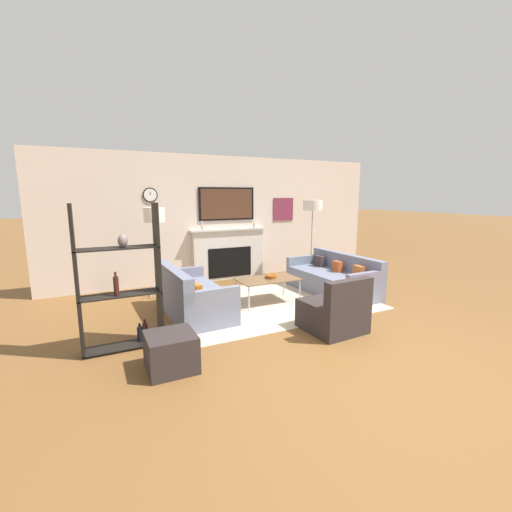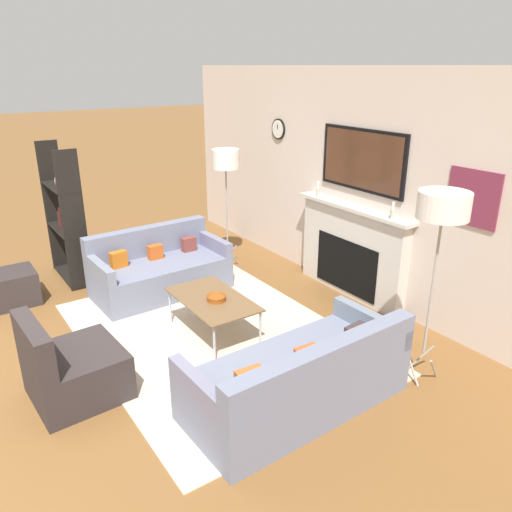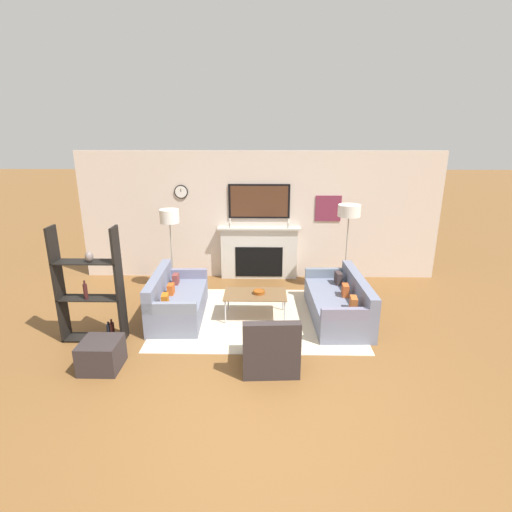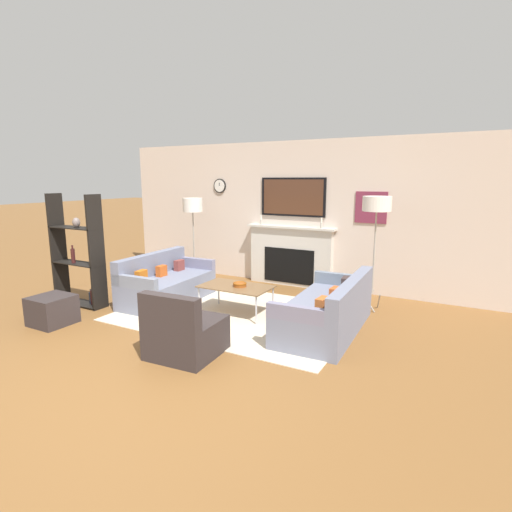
{
  "view_description": "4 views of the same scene",
  "coord_description": "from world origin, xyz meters",
  "px_view_note": "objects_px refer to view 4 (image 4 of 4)",
  "views": [
    {
      "loc": [
        -2.78,
        -2.91,
        1.88
      ],
      "look_at": [
        -0.02,
        2.7,
        0.75
      ],
      "focal_mm": 24.0,
      "sensor_mm": 36.0,
      "label": 1
    },
    {
      "loc": [
        4.08,
        -0.08,
        2.7
      ],
      "look_at": [
        -0.14,
        2.8,
        0.74
      ],
      "focal_mm": 35.0,
      "sensor_mm": 36.0,
      "label": 2
    },
    {
      "loc": [
        0.1,
        -4.08,
        3.07
      ],
      "look_at": [
        -0.03,
        2.4,
        1.04
      ],
      "focal_mm": 28.0,
      "sensor_mm": 36.0,
      "label": 3
    },
    {
      "loc": [
        2.97,
        -2.74,
        2.0
      ],
      "look_at": [
        0.23,
        2.32,
        0.89
      ],
      "focal_mm": 28.0,
      "sensor_mm": 36.0,
      "label": 4
    }
  ],
  "objects_px": {
    "couch_left": "(166,285)",
    "floor_lamp_right": "(377,206)",
    "decorative_bowl": "(240,284)",
    "couch_right": "(328,312)",
    "ottoman": "(52,310)",
    "floor_lamp_left": "(193,206)",
    "armchair": "(184,334)",
    "coffee_table": "(236,288)",
    "shelf_unit": "(78,255)"
  },
  "relations": [
    {
      "from": "floor_lamp_left",
      "to": "floor_lamp_right",
      "type": "bearing_deg",
      "value": 0.0
    },
    {
      "from": "couch_right",
      "to": "ottoman",
      "type": "distance_m",
      "value": 3.82
    },
    {
      "from": "coffee_table",
      "to": "floor_lamp_left",
      "type": "relative_size",
      "value": 0.64
    },
    {
      "from": "floor_lamp_left",
      "to": "ottoman",
      "type": "relative_size",
      "value": 3.23
    },
    {
      "from": "coffee_table",
      "to": "floor_lamp_right",
      "type": "distance_m",
      "value": 2.44
    },
    {
      "from": "ottoman",
      "to": "shelf_unit",
      "type": "bearing_deg",
      "value": 116.97
    },
    {
      "from": "ottoman",
      "to": "couch_right",
      "type": "bearing_deg",
      "value": 24.61
    },
    {
      "from": "couch_right",
      "to": "armchair",
      "type": "relative_size",
      "value": 2.41
    },
    {
      "from": "couch_left",
      "to": "floor_lamp_left",
      "type": "bearing_deg",
      "value": 104.54
    },
    {
      "from": "couch_right",
      "to": "armchair",
      "type": "distance_m",
      "value": 1.94
    },
    {
      "from": "ottoman",
      "to": "couch_left",
      "type": "bearing_deg",
      "value": 66.84
    },
    {
      "from": "floor_lamp_left",
      "to": "shelf_unit",
      "type": "xyz_separation_m",
      "value": [
        -0.77,
        -2.0,
        -0.67
      ]
    },
    {
      "from": "ottoman",
      "to": "decorative_bowl",
      "type": "bearing_deg",
      "value": 37.31
    },
    {
      "from": "couch_right",
      "to": "floor_lamp_left",
      "type": "relative_size",
      "value": 1.15
    },
    {
      "from": "floor_lamp_right",
      "to": "shelf_unit",
      "type": "height_order",
      "value": "shelf_unit"
    },
    {
      "from": "couch_right",
      "to": "shelf_unit",
      "type": "height_order",
      "value": "shelf_unit"
    },
    {
      "from": "decorative_bowl",
      "to": "shelf_unit",
      "type": "height_order",
      "value": "shelf_unit"
    },
    {
      "from": "couch_left",
      "to": "floor_lamp_right",
      "type": "relative_size",
      "value": 0.95
    },
    {
      "from": "shelf_unit",
      "to": "ottoman",
      "type": "bearing_deg",
      "value": -63.03
    },
    {
      "from": "coffee_table",
      "to": "ottoman",
      "type": "bearing_deg",
      "value": -141.98
    },
    {
      "from": "ottoman",
      "to": "floor_lamp_right",
      "type": "bearing_deg",
      "value": 36.32
    },
    {
      "from": "armchair",
      "to": "shelf_unit",
      "type": "height_order",
      "value": "shelf_unit"
    },
    {
      "from": "couch_right",
      "to": "floor_lamp_right",
      "type": "relative_size",
      "value": 1.08
    },
    {
      "from": "armchair",
      "to": "ottoman",
      "type": "distance_m",
      "value": 2.27
    },
    {
      "from": "couch_right",
      "to": "decorative_bowl",
      "type": "relative_size",
      "value": 9.32
    },
    {
      "from": "floor_lamp_left",
      "to": "floor_lamp_right",
      "type": "relative_size",
      "value": 0.94
    },
    {
      "from": "armchair",
      "to": "floor_lamp_right",
      "type": "xyz_separation_m",
      "value": [
        1.52,
        2.71,
        1.35
      ]
    },
    {
      "from": "decorative_bowl",
      "to": "couch_left",
      "type": "bearing_deg",
      "value": -179.46
    },
    {
      "from": "couch_left",
      "to": "floor_lamp_right",
      "type": "bearing_deg",
      "value": 21.04
    },
    {
      "from": "floor_lamp_right",
      "to": "ottoman",
      "type": "relative_size",
      "value": 3.43
    },
    {
      "from": "decorative_bowl",
      "to": "floor_lamp_left",
      "type": "distance_m",
      "value": 2.34
    },
    {
      "from": "couch_left",
      "to": "floor_lamp_left",
      "type": "relative_size",
      "value": 1.0
    },
    {
      "from": "couch_left",
      "to": "decorative_bowl",
      "type": "xyz_separation_m",
      "value": [
        1.42,
        0.01,
        0.19
      ]
    },
    {
      "from": "decorative_bowl",
      "to": "floor_lamp_left",
      "type": "xyz_separation_m",
      "value": [
        -1.73,
        1.18,
        1.03
      ]
    },
    {
      "from": "decorative_bowl",
      "to": "couch_right",
      "type": "bearing_deg",
      "value": -0.41
    },
    {
      "from": "shelf_unit",
      "to": "ottoman",
      "type": "xyz_separation_m",
      "value": [
        0.4,
        -0.79,
        -0.62
      ]
    },
    {
      "from": "floor_lamp_left",
      "to": "decorative_bowl",
      "type": "bearing_deg",
      "value": -34.3
    },
    {
      "from": "floor_lamp_right",
      "to": "ottoman",
      "type": "bearing_deg",
      "value": -143.68
    },
    {
      "from": "couch_right",
      "to": "floor_lamp_left",
      "type": "bearing_deg",
      "value": 159.0
    },
    {
      "from": "floor_lamp_right",
      "to": "ottoman",
      "type": "xyz_separation_m",
      "value": [
        -3.79,
        -2.78,
        -1.41
      ]
    },
    {
      "from": "couch_left",
      "to": "armchair",
      "type": "height_order",
      "value": "armchair"
    },
    {
      "from": "armchair",
      "to": "floor_lamp_right",
      "type": "bearing_deg",
      "value": 60.79
    },
    {
      "from": "floor_lamp_right",
      "to": "shelf_unit",
      "type": "distance_m",
      "value": 4.71
    },
    {
      "from": "floor_lamp_right",
      "to": "couch_left",
      "type": "bearing_deg",
      "value": -158.96
    },
    {
      "from": "floor_lamp_right",
      "to": "ottoman",
      "type": "distance_m",
      "value": 4.91
    },
    {
      "from": "floor_lamp_left",
      "to": "floor_lamp_right",
      "type": "distance_m",
      "value": 3.42
    },
    {
      "from": "shelf_unit",
      "to": "armchair",
      "type": "bearing_deg",
      "value": -14.98
    },
    {
      "from": "coffee_table",
      "to": "couch_right",
      "type": "bearing_deg",
      "value": -0.06
    },
    {
      "from": "floor_lamp_left",
      "to": "shelf_unit",
      "type": "height_order",
      "value": "shelf_unit"
    },
    {
      "from": "shelf_unit",
      "to": "ottoman",
      "type": "distance_m",
      "value": 1.08
    }
  ]
}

